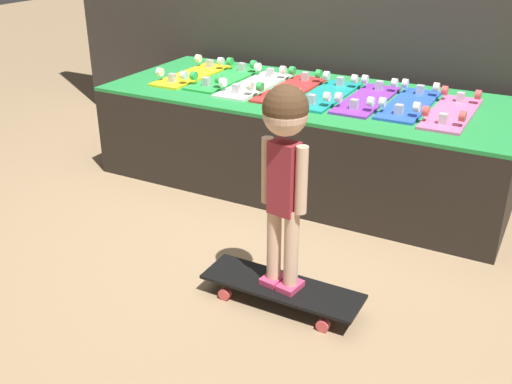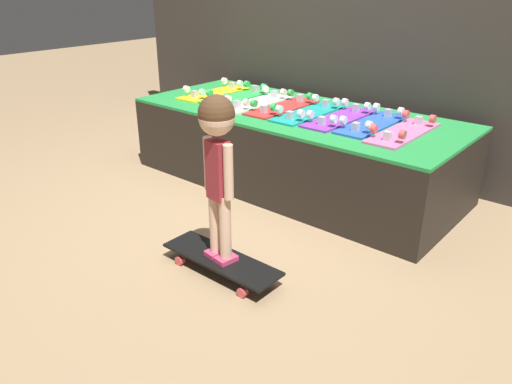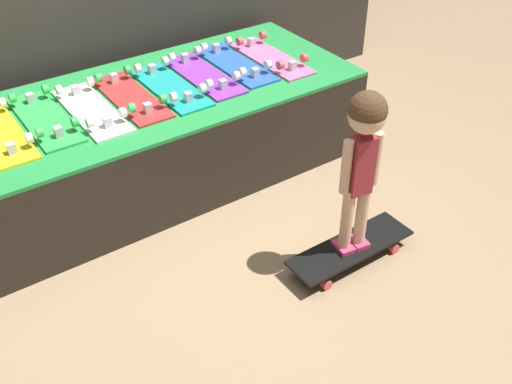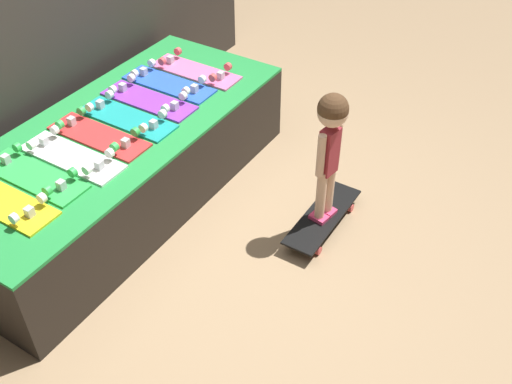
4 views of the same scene
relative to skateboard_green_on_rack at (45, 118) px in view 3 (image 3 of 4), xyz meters
The scene contains 11 objects.
ground_plane 1.06m from the skateboard_green_on_rack, 49.04° to the right, with size 16.00×16.00×0.00m, color #9E7F5B.
display_rack 0.66m from the skateboard_green_on_rack, ahead, with size 2.39×1.00×0.55m.
skateboard_green_on_rack is the anchor object (origin of this frame).
skateboard_white_on_rack 0.24m from the skateboard_green_on_rack, 11.56° to the right, with size 0.21×0.65×0.09m.
skateboard_red_on_rack 0.47m from the skateboard_green_on_rack, ahead, with size 0.21×0.65×0.09m.
skateboard_teal_on_rack 0.71m from the skateboard_green_on_rack, ahead, with size 0.21×0.65×0.09m.
skateboard_purple_on_rack 0.94m from the skateboard_green_on_rack, ahead, with size 0.21×0.65×0.09m.
skateboard_blue_on_rack 1.18m from the skateboard_green_on_rack, ahead, with size 0.21×0.65×0.09m.
skateboard_pink_on_rack 1.41m from the skateboard_green_on_rack, ahead, with size 0.21×0.65×0.09m.
skateboard_on_floor 1.71m from the skateboard_green_on_rack, 51.03° to the right, with size 0.69×0.21×0.09m.
child 1.64m from the skateboard_green_on_rack, 51.03° to the right, with size 0.20×0.17×0.86m.
Camera 3 is at (-1.24, -2.17, 2.10)m, focal length 42.00 mm.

